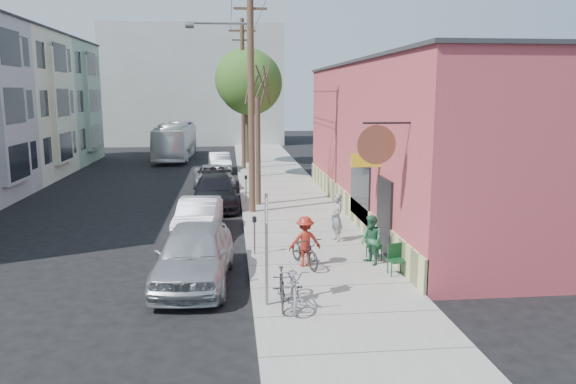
{
  "coord_description": "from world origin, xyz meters",
  "views": [
    {
      "loc": [
        1.51,
        -18.37,
        5.33
      ],
      "look_at": [
        3.73,
        3.02,
        1.5
      ],
      "focal_mm": 35.0,
      "sensor_mm": 36.0,
      "label": 1
    }
  ],
  "objects": [
    {
      "name": "cyclist_bike",
      "position": [
        3.71,
        -2.17,
        0.62
      ],
      "size": [
        1.13,
        1.89,
        0.94
      ],
      "primitive_type": "imported",
      "rotation": [
        0.0,
        0.0,
        0.31
      ],
      "color": "black",
      "rests_on": "sidewalk"
    },
    {
      "name": "tree_leafy_far",
      "position": [
        2.8,
        23.37,
        6.25
      ],
      "size": [
        4.59,
        4.59,
        8.41
      ],
      "color": "#44392C",
      "rests_on": "sidewalk"
    },
    {
      "name": "utility_pole_near",
      "position": [
        2.39,
        5.85,
        5.41
      ],
      "size": [
        3.57,
        0.28,
        10.0
      ],
      "color": "#503A28",
      "rests_on": "sidewalk"
    },
    {
      "name": "car_0",
      "position": [
        0.46,
        -2.99,
        0.85
      ],
      "size": [
        2.37,
        5.1,
        1.69
      ],
      "primitive_type": "imported",
      "rotation": [
        0.0,
        0.0,
        -0.08
      ],
      "color": "#A7A9AE",
      "rests_on": "ground"
    },
    {
      "name": "tree_leafy_mid",
      "position": [
        2.8,
        16.33,
        5.89
      ],
      "size": [
        3.92,
        3.92,
        7.72
      ],
      "color": "#44392C",
      "rests_on": "sidewalk"
    },
    {
      "name": "sidewalk",
      "position": [
        4.25,
        11.0,
        0.07
      ],
      "size": [
        4.5,
        58.0,
        0.15
      ],
      "primitive_type": "cube",
      "color": "#99968E",
      "rests_on": "ground"
    },
    {
      "name": "cyclist",
      "position": [
        3.71,
        -2.17,
        0.91
      ],
      "size": [
        1.04,
        0.67,
        1.53
      ],
      "primitive_type": "imported",
      "rotation": [
        0.0,
        0.0,
        3.25
      ],
      "color": "maroon",
      "rests_on": "sidewalk"
    },
    {
      "name": "utility_pole_far",
      "position": [
        2.45,
        20.19,
        5.34
      ],
      "size": [
        1.8,
        0.28,
        10.0
      ],
      "color": "#503A28",
      "rests_on": "sidewalk"
    },
    {
      "name": "car_2",
      "position": [
        0.8,
        7.7,
        0.73
      ],
      "size": [
        2.27,
        5.15,
        1.47
      ],
      "primitive_type": "imported",
      "rotation": [
        0.0,
        0.0,
        0.04
      ],
      "color": "black",
      "rests_on": "ground"
    },
    {
      "name": "patio_chair_b",
      "position": [
        6.2,
        -3.3,
        0.59
      ],
      "size": [
        0.62,
        0.62,
        0.88
      ],
      "primitive_type": null,
      "rotation": [
        0.0,
        0.0,
        0.29
      ],
      "color": "#0F371B",
      "rests_on": "sidewalk"
    },
    {
      "name": "cafe_building",
      "position": [
        8.99,
        4.99,
        3.3
      ],
      "size": [
        6.6,
        20.2,
        6.61
      ],
      "color": "#A83E46",
      "rests_on": "ground"
    },
    {
      "name": "bus",
      "position": [
        -2.84,
        27.59,
        1.44
      ],
      "size": [
        2.7,
        10.42,
        2.89
      ],
      "primitive_type": "imported",
      "rotation": [
        0.0,
        0.0,
        -0.03
      ],
      "color": "white",
      "rests_on": "ground"
    },
    {
      "name": "parking_meter_near",
      "position": [
        2.25,
        -0.75,
        0.98
      ],
      "size": [
        0.14,
        0.14,
        1.24
      ],
      "color": "slate",
      "rests_on": "sidewalk"
    },
    {
      "name": "ground",
      "position": [
        0.0,
        0.0,
        0.0
      ],
      "size": [
        120.0,
        120.0,
        0.0
      ],
      "primitive_type": "plane",
      "color": "black"
    },
    {
      "name": "parked_bike_b",
      "position": [
        3.03,
        -5.29,
        0.67
      ],
      "size": [
        0.84,
        2.02,
        1.04
      ],
      "primitive_type": "imported",
      "rotation": [
        0.0,
        0.0,
        -0.08
      ],
      "color": "slate",
      "rests_on": "sidewalk"
    },
    {
      "name": "car_4",
      "position": [
        0.8,
        19.8,
        0.65
      ],
      "size": [
        1.7,
        4.04,
        1.3
      ],
      "primitive_type": "imported",
      "rotation": [
        0.0,
        0.0,
        0.08
      ],
      "color": "#9CA1A3",
      "rests_on": "ground"
    },
    {
      "name": "tree_bare",
      "position": [
        2.8,
        7.44,
        2.63
      ],
      "size": [
        0.24,
        0.24,
        4.96
      ],
      "color": "#44392C",
      "rests_on": "sidewalk"
    },
    {
      "name": "end_cap_building",
      "position": [
        -2.0,
        42.0,
        6.0
      ],
      "size": [
        18.0,
        8.0,
        12.0
      ],
      "primitive_type": "cube",
      "color": "#ACADA8",
      "rests_on": "ground"
    },
    {
      "name": "parking_meter_far",
      "position": [
        2.25,
        8.37,
        0.98
      ],
      "size": [
        0.14,
        0.14,
        1.24
      ],
      "color": "slate",
      "rests_on": "sidewalk"
    },
    {
      "name": "car_1",
      "position": [
        0.28,
        2.59,
        0.69
      ],
      "size": [
        1.82,
        4.28,
        1.37
      ],
      "primitive_type": "imported",
      "rotation": [
        0.0,
        0.0,
        -0.09
      ],
      "color": "silver",
      "rests_on": "ground"
    },
    {
      "name": "parked_bike_a",
      "position": [
        2.7,
        -5.36,
        0.62
      ],
      "size": [
        0.52,
        1.57,
        0.93
      ],
      "primitive_type": "imported",
      "rotation": [
        0.0,
        0.0,
        -0.05
      ],
      "color": "black",
      "rests_on": "sidewalk"
    },
    {
      "name": "patron_grey",
      "position": [
        5.19,
        0.57,
        1.0
      ],
      "size": [
        0.53,
        0.69,
        1.69
      ],
      "primitive_type": "imported",
      "rotation": [
        0.0,
        0.0,
        -1.35
      ],
      "color": "gray",
      "rests_on": "sidewalk"
    },
    {
      "name": "car_3",
      "position": [
        0.57,
        13.05,
        0.64
      ],
      "size": [
        2.52,
        4.8,
        1.29
      ],
      "primitive_type": "imported",
      "rotation": [
        0.0,
        0.0,
        0.08
      ],
      "color": "#93949A",
      "rests_on": "ground"
    },
    {
      "name": "sign_post",
      "position": [
        2.35,
        -5.21,
        1.83
      ],
      "size": [
        0.07,
        0.45,
        2.8
      ],
      "color": "slate",
      "rests_on": "sidewalk"
    },
    {
      "name": "patio_chair_a",
      "position": [
        5.96,
        -1.72,
        0.59
      ],
      "size": [
        0.65,
        0.65,
        0.88
      ],
      "primitive_type": null,
      "rotation": [
        0.0,
        0.0,
        -0.4
      ],
      "color": "#0F371B",
      "rests_on": "sidewalk"
    },
    {
      "name": "patron_green",
      "position": [
        5.74,
        -2.22,
        0.91
      ],
      "size": [
        0.78,
        0.88,
        1.52
      ],
      "primitive_type": "imported",
      "rotation": [
        0.0,
        0.0,
        -1.25
      ],
      "color": "#286442",
      "rests_on": "sidewalk"
    }
  ]
}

